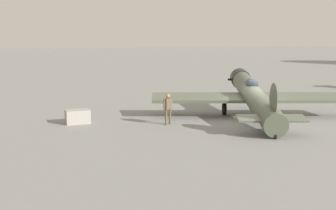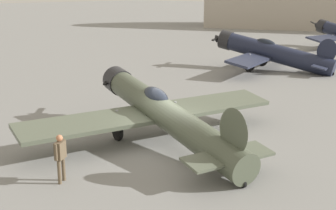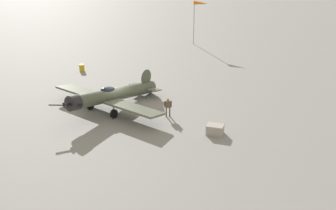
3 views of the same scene
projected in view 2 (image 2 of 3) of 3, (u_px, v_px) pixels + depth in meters
The scene contains 4 objects.
ground_plane at pixel (168, 146), 19.14m from camera, with size 400.00×400.00×0.00m, color gray.
airplane_foreground at pixel (161, 112), 19.26m from camera, with size 11.26×12.03×2.73m.
airplane_mid_apron at pixel (270, 52), 36.97m from camera, with size 10.57×12.08×3.33m.
ground_crew_mechanic at pixel (60, 154), 15.28m from camera, with size 0.42×0.61×1.72m.
Camera 2 is at (-11.87, 13.67, 6.45)m, focal length 48.01 mm.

